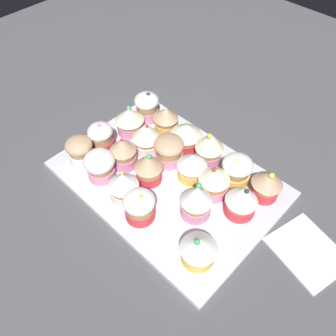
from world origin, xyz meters
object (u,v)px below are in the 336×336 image
object	(u,v)px
cupcake_9	(130,120)
cupcake_19	(236,170)
cupcake_5	(101,137)
cupcake_0	(80,150)
cupcake_14	(242,200)
cupcake_13	(214,180)
cupcake_17	(186,135)
cupcake_3	(139,206)
cupcake_18	(209,147)
cupcake_11	(169,150)
cupcake_1	(100,165)
cupcake_2	(124,186)
cupcake_20	(267,183)
cupcake_16	(166,119)
cupcake_10	(146,137)
cupcake_8	(196,200)
cupcake_4	(199,249)
napkin	(308,251)
cupcake_12	(192,166)
baking_tray	(168,179)
cupcake_7	(149,167)
cupcake_15	(147,106)
cupcake_6	(123,152)

from	to	relation	value
cupcake_9	cupcake_19	world-z (taller)	cupcake_9
cupcake_5	cupcake_0	bearing A→B (deg)	-92.23
cupcake_14	cupcake_13	bearing A→B (deg)	179.61
cupcake_17	cupcake_5	bearing A→B (deg)	-134.59
cupcake_3	cupcake_18	distance (cm)	19.52
cupcake_3	cupcake_11	bearing A→B (deg)	112.63
cupcake_1	cupcake_2	world-z (taller)	cupcake_2
cupcake_11	cupcake_20	size ratio (longest dim) A/B	0.90
cupcake_16	cupcake_20	xyz separation A→B (cm)	(26.89, 0.03, 0.26)
cupcake_0	cupcake_10	bearing A→B (deg)	57.52
cupcake_8	cupcake_14	bearing A→B (deg)	46.80
cupcake_4	cupcake_3	bearing A→B (deg)	-176.07
cupcake_1	cupcake_4	bearing A→B (deg)	-0.58
cupcake_4	cupcake_1	bearing A→B (deg)	179.42
cupcake_0	napkin	distance (cm)	48.36
cupcake_3	cupcake_13	distance (cm)	15.18
cupcake_12	cupcake_19	bearing A→B (deg)	37.93
cupcake_11	cupcake_18	distance (cm)	8.39
cupcake_4	cupcake_19	xyz separation A→B (cm)	(-5.75, 18.24, -0.10)
cupcake_4	cupcake_10	xyz separation A→B (cm)	(-24.91, 11.89, 0.42)
cupcake_0	cupcake_14	distance (cm)	34.39
cupcake_5	cupcake_11	world-z (taller)	cupcake_5
baking_tray	cupcake_14	distance (cm)	16.35
cupcake_4	cupcake_17	xyz separation A→B (cm)	(-19.45, 18.47, 0.05)
cupcake_3	cupcake_8	size ratio (longest dim) A/B	0.80
cupcake_0	cupcake_7	world-z (taller)	cupcake_7
cupcake_14	cupcake_0	bearing A→B (deg)	-157.90
cupcake_14	cupcake_7	bearing A→B (deg)	-160.09
cupcake_0	cupcake_14	bearing A→B (deg)	22.10
cupcake_1	cupcake_19	xyz separation A→B (cm)	(20.50, 17.98, -0.01)
cupcake_7	cupcake_1	bearing A→B (deg)	-141.46
baking_tray	cupcake_7	world-z (taller)	cupcake_7
cupcake_11	napkin	size ratio (longest dim) A/B	0.52
cupcake_1	cupcake_15	size ratio (longest dim) A/B	0.89
cupcake_12	cupcake_20	world-z (taller)	cupcake_20
cupcake_8	cupcake_10	size ratio (longest dim) A/B	1.07
cupcake_13	cupcake_15	world-z (taller)	same
cupcake_18	cupcake_4	bearing A→B (deg)	-54.82
cupcake_4	cupcake_9	size ratio (longest dim) A/B	0.96
cupcake_13	cupcake_18	distance (cm)	8.17
baking_tray	cupcake_12	xyz separation A→B (cm)	(3.32, 3.45, 4.08)
cupcake_3	cupcake_16	world-z (taller)	cupcake_3
napkin	cupcake_19	bearing A→B (deg)	170.67
cupcake_13	cupcake_8	bearing A→B (deg)	-82.37
cupcake_11	baking_tray	bearing A→B (deg)	-48.36
cupcake_6	cupcake_4	bearing A→B (deg)	-12.56
cupcake_6	cupcake_9	distance (cm)	9.82
cupcake_15	cupcake_18	bearing A→B (deg)	-1.47
napkin	cupcake_1	bearing A→B (deg)	-159.36
cupcake_9	cupcake_15	world-z (taller)	cupcake_15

